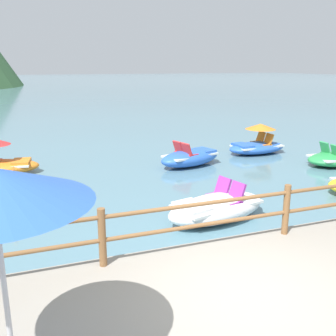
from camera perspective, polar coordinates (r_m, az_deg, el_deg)
name	(u,v)px	position (r m, az deg, el deg)	size (l,w,h in m)	color
ground_plane	(48,98)	(44.18, -17.20, 9.81)	(200.00, 200.00, 0.00)	slate
dock_railing	(202,217)	(6.62, 5.05, -7.16)	(23.92, 0.12, 0.95)	brown
pedal_boat_1	(257,144)	(15.95, 12.92, 3.45)	(2.55, 1.43, 1.19)	blue
pedal_boat_2	(190,157)	(13.67, 3.29, 1.60)	(2.64, 1.79, 0.90)	blue
pedal_boat_5	(216,207)	(8.96, 7.10, -5.75)	(2.76, 1.73, 0.90)	white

